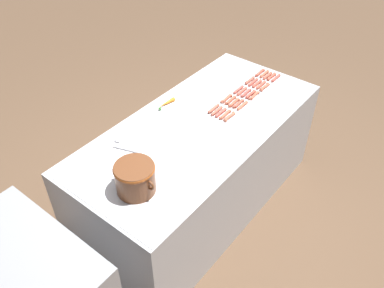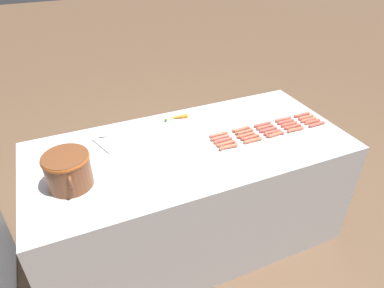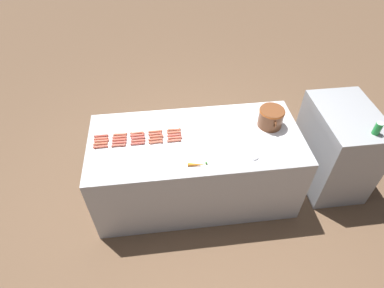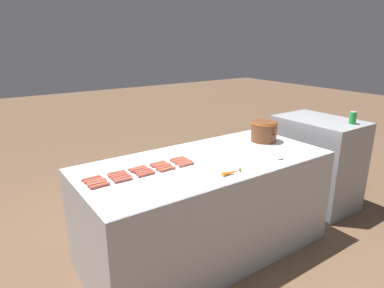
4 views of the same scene
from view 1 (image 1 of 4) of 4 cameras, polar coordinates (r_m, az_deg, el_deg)
ground_plane at (r=3.57m, az=0.87°, el=-8.11°), size 20.00×20.00×0.00m
griddle_counter at (r=3.26m, az=0.95°, el=-3.13°), size 0.96×2.09×0.85m
hot_dog_0 at (r=3.58m, az=11.82°, el=9.16°), size 0.03×0.14×0.02m
hot_dog_1 at (r=3.44m, az=10.28°, el=7.98°), size 0.03×0.14×0.02m
hot_dog_2 at (r=3.31m, az=8.80°, el=6.81°), size 0.03×0.14×0.02m
hot_dog_3 at (r=3.18m, az=7.18°, el=5.44°), size 0.02×0.14×0.02m
hot_dog_4 at (r=3.05m, az=5.34°, el=3.90°), size 0.03×0.14×0.02m
hot_dog_5 at (r=3.59m, az=11.22°, el=9.38°), size 0.03×0.14×0.02m
hot_dog_6 at (r=3.46m, az=9.77°, el=8.25°), size 0.02×0.14×0.02m
hot_dog_7 at (r=3.32m, az=8.32°, el=7.02°), size 0.03×0.14×0.02m
hot_dog_8 at (r=3.20m, az=6.62°, el=5.71°), size 0.03×0.14×0.02m
hot_dog_9 at (r=3.07m, az=4.73°, el=4.19°), size 0.03×0.14×0.02m
hot_dog_10 at (r=3.60m, az=10.69°, el=9.51°), size 0.03×0.14×0.02m
hot_dog_11 at (r=3.47m, az=9.23°, el=8.46°), size 0.03×0.14×0.02m
hot_dog_12 at (r=3.33m, az=7.68°, el=7.19°), size 0.03×0.14×0.02m
hot_dog_13 at (r=3.21m, az=5.99°, el=5.86°), size 0.03×0.14×0.02m
hot_dog_14 at (r=3.09m, az=4.13°, el=4.48°), size 0.03×0.14×0.02m
hot_dog_15 at (r=3.62m, az=10.23°, el=9.76°), size 0.03×0.14×0.02m
hot_dog_16 at (r=3.48m, az=8.68°, el=8.67°), size 0.03×0.14×0.02m
hot_dog_17 at (r=3.35m, az=7.11°, el=7.43°), size 0.03×0.14×0.02m
hot_dog_18 at (r=3.23m, az=5.50°, el=6.20°), size 0.03×0.14×0.02m
hot_dog_19 at (r=3.10m, az=3.55°, el=4.70°), size 0.03×0.14×0.02m
hot_dog_20 at (r=3.63m, az=9.63°, el=9.96°), size 0.03×0.14×0.02m
hot_dog_21 at (r=3.50m, az=8.20°, el=8.92°), size 0.03×0.14×0.02m
hot_dog_22 at (r=3.37m, az=6.62°, el=7.69°), size 0.02×0.14×0.02m
hot_dog_23 at (r=3.25m, az=4.91°, el=6.44°), size 0.03×0.14×0.02m
hot_dog_24 at (r=3.13m, az=3.09°, el=5.04°), size 0.03×0.14×0.02m
bean_pot at (r=2.44m, az=-8.08°, el=-4.65°), size 0.31×0.25×0.20m
serving_spoon at (r=2.85m, az=-10.01°, el=0.19°), size 0.27×0.12×0.02m
carrot at (r=3.18m, az=-3.74°, el=5.75°), size 0.05×0.18×0.03m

